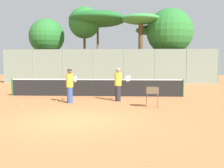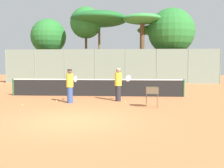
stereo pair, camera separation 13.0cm
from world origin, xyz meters
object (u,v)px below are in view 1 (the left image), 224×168
(player_white_outfit, at_px, (118,84))
(ball_cart, at_px, (152,92))
(player_red_cap, at_px, (70,86))
(tennis_net, at_px, (96,87))

(player_white_outfit, xyz_separation_m, ball_cart, (1.63, -2.03, -0.20))
(ball_cart, bearing_deg, player_red_cap, 163.81)
(player_white_outfit, distance_m, player_red_cap, 2.59)
(tennis_net, distance_m, player_red_cap, 3.14)
(tennis_net, bearing_deg, player_white_outfit, -55.52)
(player_white_outfit, distance_m, ball_cart, 2.61)
(player_red_cap, bearing_deg, ball_cart, -84.70)
(tennis_net, distance_m, ball_cart, 5.17)
(tennis_net, height_order, ball_cart, tennis_net)
(player_white_outfit, bearing_deg, player_red_cap, -169.13)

